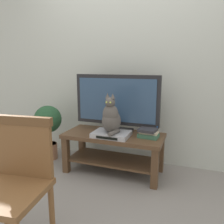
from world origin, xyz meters
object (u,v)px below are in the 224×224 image
tv (117,102)px  potted_plant (48,125)px  book_stack (148,133)px  cat (111,118)px  media_box (111,134)px  tv_stand (114,145)px  wooden_chair (15,176)px

tv → potted_plant: tv is taller
book_stack → cat: bearing=-162.9°
media_box → potted_plant: (-0.94, 0.16, -0.02)m
tv → book_stack: bearing=-13.1°
tv → media_box: tv is taller
tv → book_stack: (0.40, -0.09, -0.30)m
tv_stand → tv: bearing=90.0°
media_box → book_stack: 0.40m
tv → wooden_chair: (-0.22, -1.39, -0.29)m
media_box → potted_plant: size_ratio=0.55×
tv_stand → media_box: bearing=-84.5°
cat → potted_plant: size_ratio=0.60×
wooden_chair → book_stack: bearing=64.5°
book_stack → media_box: bearing=-164.6°
media_box → potted_plant: bearing=170.5°
tv_stand → cat: size_ratio=2.60×
wooden_chair → potted_plant: size_ratio=1.26×
tv_stand → book_stack: book_stack is taller
tv_stand → book_stack: bearing=2.1°
tv → wooden_chair: size_ratio=1.11×
tv_stand → media_box: (0.01, -0.09, 0.16)m
cat → wooden_chair: (-0.23, -1.18, -0.15)m
potted_plant → tv_stand: bearing=-4.0°
book_stack → tv_stand: bearing=-177.9°
tv → cat: size_ratio=2.30×
book_stack → tv: bearing=166.9°
book_stack → potted_plant: size_ratio=0.31×
tv_stand → book_stack: size_ratio=5.04×
tv_stand → cat: cat is taller
book_stack → potted_plant: potted_plant is taller
tv → potted_plant: size_ratio=1.39×
media_box → book_stack: size_ratio=1.77×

